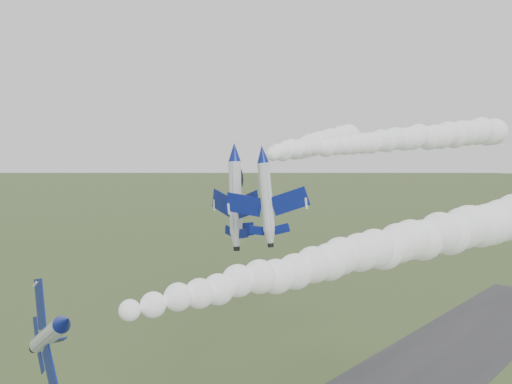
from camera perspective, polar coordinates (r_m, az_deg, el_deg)
jet_lead at (r=46.54m, az=-18.65°, el=-12.18°), size 5.59×12.02×8.94m
smoke_trail_jet_lead at (r=64.19m, az=13.56°, el=-5.26°), size 22.57×65.04×5.97m
jet_pair_left at (r=74.39m, az=-2.26°, el=4.05°), size 11.96×13.86×3.52m
smoke_trail_jet_pair_left at (r=94.89m, az=14.21°, el=5.13°), size 21.68×54.16×4.91m
jet_pair_right at (r=69.03m, az=0.62°, el=3.85°), size 10.33×11.83×3.13m
smoke_trail_jet_pair_right at (r=107.25m, az=6.68°, el=4.89°), size 35.59×68.86×5.72m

